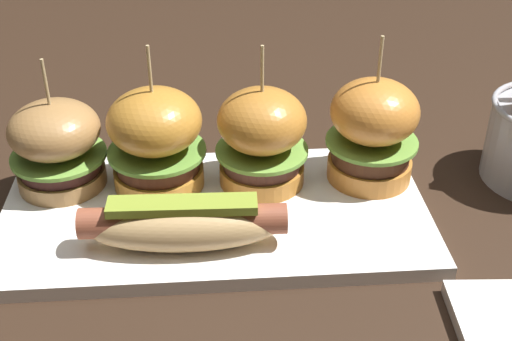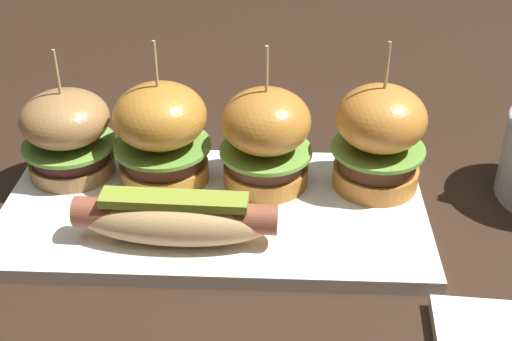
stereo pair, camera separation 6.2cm
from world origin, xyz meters
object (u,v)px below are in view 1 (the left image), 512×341
at_px(platter_main, 214,214).
at_px(slider_center_right, 261,137).
at_px(slider_far_left, 56,145).
at_px(slider_far_right, 372,130).
at_px(hot_dog, 182,224).
at_px(slider_center_left, 155,139).

xyz_separation_m(platter_main, slider_center_right, (0.05, 0.04, 0.06)).
bearing_deg(slider_far_left, slider_far_right, -1.87).
relative_size(slider_far_left, slider_center_right, 0.92).
bearing_deg(hot_dog, slider_center_left, 104.81).
distance_m(hot_dog, slider_center_left, 0.11).
xyz_separation_m(slider_center_right, slider_far_right, (0.11, -0.00, 0.00)).
distance_m(platter_main, slider_center_right, 0.09).
distance_m(hot_dog, slider_center_right, 0.13).
xyz_separation_m(hot_dog, slider_center_left, (-0.03, 0.10, 0.03)).
distance_m(hot_dog, slider_far_right, 0.21).
distance_m(slider_center_right, slider_far_right, 0.11).
xyz_separation_m(platter_main, slider_far_right, (0.16, 0.04, 0.06)).
bearing_deg(slider_center_left, slider_far_left, 175.08).
distance_m(slider_far_left, slider_far_right, 0.31).
height_order(hot_dog, slider_center_left, slider_center_left).
xyz_separation_m(slider_center_left, slider_far_right, (0.21, -0.00, 0.00)).
xyz_separation_m(platter_main, slider_center_left, (-0.05, 0.05, 0.06)).
xyz_separation_m(slider_center_left, slider_center_right, (0.10, -0.00, -0.00)).
bearing_deg(slider_far_right, platter_main, -164.52).
height_order(slider_far_left, slider_center_left, slider_center_left).
bearing_deg(slider_center_left, slider_far_right, -0.47).
bearing_deg(slider_far_right, slider_center_right, 179.97).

